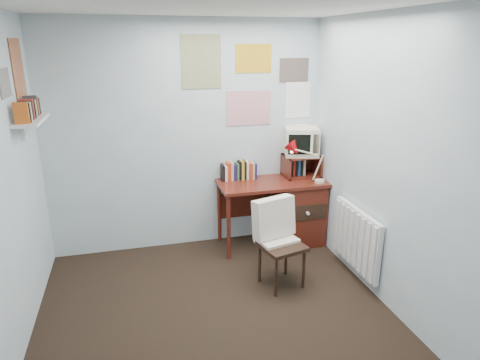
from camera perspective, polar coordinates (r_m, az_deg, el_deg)
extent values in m
plane|color=black|center=(3.66, -2.21, -19.98)|extent=(3.50, 3.50, 0.00)
cube|color=silver|center=(4.72, -7.09, 5.58)|extent=(3.00, 0.02, 2.50)
cube|color=silver|center=(3.66, 21.08, 0.88)|extent=(0.02, 3.50, 2.50)
cube|color=white|center=(2.90, -2.85, 22.88)|extent=(3.00, 3.50, 0.02)
cube|color=#581E14|center=(4.80, 4.31, -0.41)|extent=(1.20, 0.55, 0.03)
cube|color=#581E14|center=(5.04, 7.76, -4.21)|extent=(0.50, 0.50, 0.72)
cylinder|color=#581E14|center=(4.58, -1.52, -6.40)|extent=(0.04, 0.04, 0.72)
cylinder|color=#581E14|center=(5.00, -2.77, -4.24)|extent=(0.04, 0.04, 0.72)
cube|color=#581E14|center=(5.07, 0.61, -3.25)|extent=(0.64, 0.02, 0.30)
cube|color=black|center=(4.10, 5.62, -8.80)|extent=(0.50, 0.49, 0.82)
cube|color=#AD0B11|center=(4.77, 10.69, 1.99)|extent=(0.33, 0.30, 0.41)
cube|color=#581E14|center=(5.00, 8.15, 1.90)|extent=(0.40, 0.30, 0.25)
cube|color=beige|center=(4.94, 8.21, 5.31)|extent=(0.45, 0.43, 0.35)
cube|color=#581E14|center=(4.86, 0.96, 1.45)|extent=(0.60, 0.14, 0.22)
cube|color=white|center=(4.36, 15.27, -7.55)|extent=(0.09, 0.80, 0.60)
cube|color=white|center=(4.05, -26.08, 7.20)|extent=(0.20, 0.62, 0.24)
cube|color=white|center=(4.77, 1.21, 13.13)|extent=(1.20, 0.01, 0.90)
cube|color=white|center=(4.03, -28.17, 12.35)|extent=(0.01, 0.70, 0.60)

